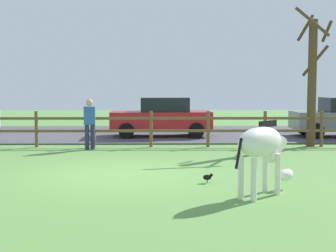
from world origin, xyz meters
name	(u,v)px	position (x,y,z in m)	size (l,w,h in m)	color
ground_plane	(120,174)	(0.00, 0.00, 0.00)	(60.00, 60.00, 0.00)	#5B8C42
parking_asphalt	(139,134)	(0.00, 9.30, 0.03)	(28.00, 7.40, 0.05)	#47474C
paddock_fence	(122,127)	(-0.36, 5.00, 0.69)	(21.40, 0.11, 1.22)	brown
bare_tree	(312,78)	(6.08, 5.10, 2.34)	(1.36, 1.38, 4.67)	#513A23
zebra	(263,147)	(2.85, -2.30, 0.93)	(1.50, 1.51, 1.41)	white
crow_on_grass	(208,177)	(1.95, -1.08, 0.13)	(0.22, 0.10, 0.20)	black
parked_car_red	(162,116)	(0.97, 8.03, 0.84)	(4.06, 2.00, 1.56)	red
visitor_right_of_tree	(90,122)	(-1.37, 4.36, 0.91)	(0.38, 0.25, 1.64)	#232847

